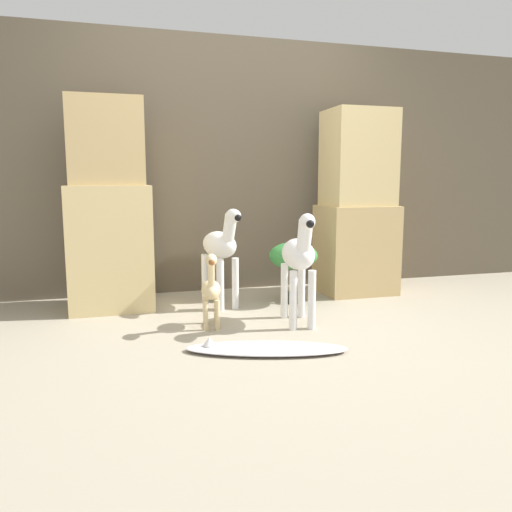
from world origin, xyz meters
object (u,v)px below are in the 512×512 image
Objects in this scene: zebra_right at (299,258)px; zebra_left at (221,248)px; potted_palm_front at (293,257)px; surfboard at (265,348)px; giraffe_figurine at (211,288)px.

zebra_right is 0.75m from zebra_left.
zebra_right is 1.57× the size of potted_palm_front.
potted_palm_front is 0.51× the size of surfboard.
zebra_left is 1.57× the size of potted_palm_front.
zebra_right is 0.75m from surfboard.
giraffe_figurine is 0.64m from surfboard.
potted_palm_front reaches higher than surfboard.
zebra_right reaches higher than potted_palm_front.
giraffe_figurine is (-0.19, -0.56, -0.19)m from zebra_left.
potted_palm_front is (0.76, 0.50, 0.10)m from giraffe_figurine.
zebra_left reaches higher than potted_palm_front.
zebra_right and zebra_left have the same top height.
zebra_left is 0.58m from potted_palm_front.
zebra_left is at bearing 71.58° from giraffe_figurine.
potted_palm_front is at bearing 62.35° from surfboard.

